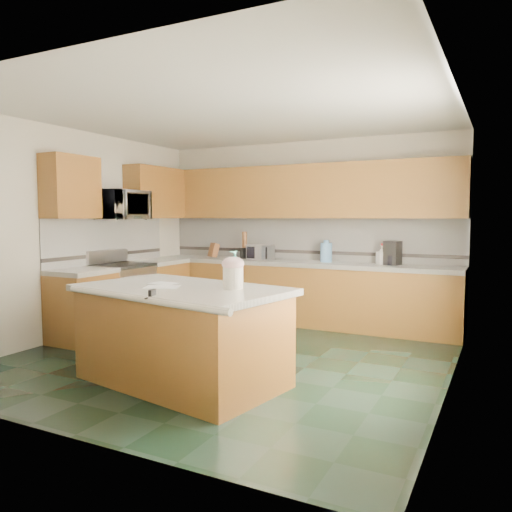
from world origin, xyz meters
The scene contains 52 objects.
floor centered at (0.00, 0.00, 0.00)m, with size 4.60×4.60×0.00m, color black.
ceiling centered at (0.00, 0.00, 2.70)m, with size 4.60×4.60×0.00m, color white.
wall_back centered at (0.00, 2.32, 1.35)m, with size 4.60×0.04×2.70m, color silver.
wall_front centered at (0.00, -2.32, 1.35)m, with size 4.60×0.04×2.70m, color silver.
wall_left centered at (-2.32, 0.00, 1.35)m, with size 0.04×4.60×2.70m, color silver.
wall_right centered at (2.32, 0.00, 1.35)m, with size 0.04×4.60×2.70m, color silver.
back_base_cab centered at (0.00, 2.00, 0.43)m, with size 4.60×0.60×0.86m, color #4E2C0E.
back_countertop centered at (0.00, 2.00, 0.89)m, with size 4.60×0.64×0.06m, color white.
back_upper_cab centered at (0.00, 2.13, 1.94)m, with size 4.60×0.33×0.78m, color #4E2C0E.
back_backsplash centered at (0.00, 2.29, 1.24)m, with size 4.60×0.02×0.63m, color silver.
back_accent_band centered at (0.00, 2.28, 1.04)m, with size 4.60×0.01×0.05m, color black.
left_base_cab_rear centered at (-2.00, 1.29, 0.43)m, with size 0.60×0.82×0.86m, color #4E2C0E.
left_counter_rear centered at (-2.00, 1.29, 0.89)m, with size 0.64×0.82×0.06m, color white.
left_base_cab_front centered at (-2.00, -0.24, 0.43)m, with size 0.60×0.72×0.86m, color #4E2C0E.
left_counter_front centered at (-2.00, -0.24, 0.89)m, with size 0.64×0.72×0.06m, color white.
left_backsplash centered at (-2.29, 0.55, 1.24)m, with size 0.02×2.30×0.63m, color silver.
left_accent_band centered at (-2.28, 0.55, 1.04)m, with size 0.01×2.30×0.05m, color black.
left_upper_cab_rear centered at (-2.13, 1.42, 1.94)m, with size 0.33×1.09×0.78m, color #4E2C0E.
left_upper_cab_front centered at (-2.13, -0.24, 1.94)m, with size 0.33×0.72×0.78m, color #4E2C0E.
range_body centered at (-2.00, 0.50, 0.44)m, with size 0.60×0.76×0.88m, color #B7B7BC.
range_oven_door centered at (-1.71, 0.50, 0.40)m, with size 0.02×0.68×0.55m, color black.
range_cooktop centered at (-2.00, 0.50, 0.90)m, with size 0.62×0.78×0.04m, color black.
range_handle centered at (-1.68, 0.50, 0.78)m, with size 0.02×0.02×0.66m, color #B7B7BC.
range_backguard centered at (-2.26, 0.50, 1.02)m, with size 0.06×0.76×0.18m, color #B7B7BC.
microwave centered at (-2.00, 0.50, 1.73)m, with size 0.73×0.50×0.41m, color #B7B7BC.
island_base centered at (0.02, -0.95, 0.43)m, with size 1.87×1.07×0.86m, color #4E2C0E.
island_top centered at (0.02, -0.95, 0.89)m, with size 1.97×1.17×0.06m, color white.
island_bullnose centered at (0.02, -1.53, 0.89)m, with size 0.06×0.06×1.97m, color white.
treat_jar centered at (0.51, -0.84, 1.02)m, with size 0.19×0.19×0.20m, color silver.
treat_jar_lid centered at (0.51, -0.84, 1.15)m, with size 0.21×0.21×0.13m, color #CDA1A7.
treat_jar_knob centered at (0.51, -0.84, 1.19)m, with size 0.02×0.02×0.07m, color tan.
treat_jar_knob_end_l centered at (0.48, -0.84, 1.19)m, with size 0.04×0.04×0.04m, color tan.
treat_jar_knob_end_r centered at (0.55, -0.84, 1.19)m, with size 0.04×0.04×0.04m, color tan.
soap_bottle_island centered at (0.43, -0.65, 1.08)m, with size 0.13×0.13×0.33m, color teal.
paper_sheet_a centered at (-0.12, -1.06, 0.92)m, with size 0.31×0.23×0.00m, color white.
paper_sheet_b centered at (-0.26, -0.85, 0.92)m, with size 0.26×0.20×0.00m, color white.
clamp_body centered at (0.13, -1.51, 0.93)m, with size 0.03×0.10×0.09m, color black.
clamp_handle centered at (0.13, -1.57, 0.91)m, with size 0.02×0.02×0.07m, color black.
knife_block centered at (-1.47, 2.05, 1.03)m, with size 0.12×0.10×0.23m, color #472814.
utensil_crock centered at (-0.93, 2.08, 1.00)m, with size 0.14×0.14×0.17m, color black.
utensil_bundle centered at (-0.93, 2.08, 1.21)m, with size 0.08×0.08×0.25m, color #472814.
toaster_oven centered at (-0.64, 2.05, 1.03)m, with size 0.38×0.26×0.22m, color #B7B7BC.
toaster_oven_door centered at (-0.64, 1.93, 1.03)m, with size 0.34×0.01×0.18m, color black.
paper_towel centered at (0.40, 2.10, 1.04)m, with size 0.10×0.10×0.23m, color white.
paper_towel_base centered at (0.40, 2.10, 0.93)m, with size 0.16×0.16×0.01m, color #B7B7BC.
water_jug centered at (0.42, 2.06, 1.06)m, with size 0.17×0.17×0.28m, color #5F93C8.
water_jug_neck centered at (0.42, 2.06, 1.22)m, with size 0.08×0.08×0.04m, color #5F93C8.
coffee_maker centered at (1.35, 2.08, 1.08)m, with size 0.19×0.21×0.32m, color black.
coffee_carafe centered at (1.35, 2.03, 0.99)m, with size 0.13×0.13×0.13m, color black.
soap_bottle_back centered at (1.21, 2.05, 1.05)m, with size 0.12×0.12×0.26m, color white.
soap_back_cap centered at (1.21, 2.05, 1.20)m, with size 0.02×0.02×0.03m, color red.
window_light_proxy centered at (2.29, -0.20, 1.50)m, with size 0.02×1.40×1.10m, color white.
Camera 1 is at (2.74, -4.78, 1.58)m, focal length 35.00 mm.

